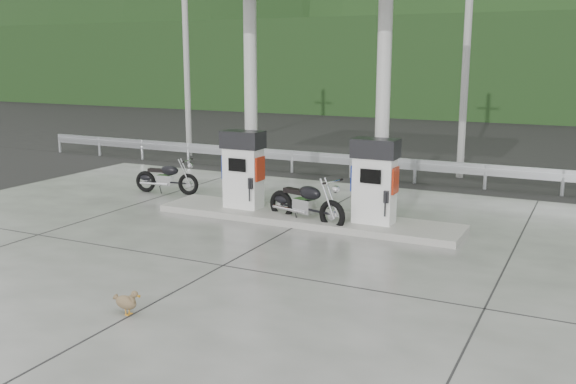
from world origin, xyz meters
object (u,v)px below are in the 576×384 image
at_px(motorcycle_right, 306,203).
at_px(gas_pump_left, 243,170).
at_px(motorcycle_left, 167,178).
at_px(duck, 126,303).
at_px(gas_pump_right, 375,181).

bearing_deg(motorcycle_right, gas_pump_left, -172.50).
relative_size(motorcycle_left, motorcycle_right, 0.88).
distance_m(gas_pump_left, duck, 6.21).
distance_m(motorcycle_right, duck, 5.71).
relative_size(gas_pump_right, motorcycle_left, 1.03).
height_order(gas_pump_right, motorcycle_right, gas_pump_right).
bearing_deg(duck, motorcycle_right, 94.51).
height_order(motorcycle_right, duck, motorcycle_right).
height_order(motorcycle_left, motorcycle_right, motorcycle_right).
relative_size(gas_pump_left, duck, 3.92).
bearing_deg(motorcycle_right, gas_pump_right, 26.28).
bearing_deg(motorcycle_left, gas_pump_left, -27.56).
height_order(gas_pump_right, duck, gas_pump_right).
xyz_separation_m(motorcycle_right, duck, (-0.23, -5.70, -0.31)).
xyz_separation_m(gas_pump_left, gas_pump_right, (3.20, 0.00, 0.00)).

